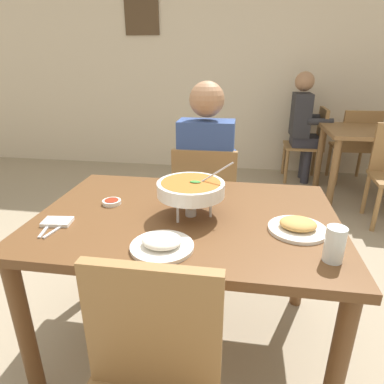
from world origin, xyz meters
The scene contains 18 objects.
ground_plane centered at (0.00, 0.00, 0.00)m, with size 16.00×16.00×0.00m, color gray.
cafe_rear_partition centered at (0.00, 3.24, 1.50)m, with size 10.00×0.10×3.00m, color beige.
picture_frame_hung centered at (-1.11, 3.18, 2.01)m, with size 0.44×0.03×0.56m, color #4C3823.
dining_table_main centered at (0.00, 0.00, 0.66)m, with size 1.36×0.94×0.77m.
chair_diner_main centered at (0.00, 0.76, 0.51)m, with size 0.44×0.44×0.90m.
diner_main centered at (0.00, 0.79, 0.75)m, with size 0.40×0.45×1.31m.
curry_bowl centered at (0.02, -0.01, 0.90)m, with size 0.33×0.30×0.26m.
rice_plate centered at (-0.04, -0.31, 0.79)m, with size 0.24×0.24×0.06m.
appetizer_plate centered at (0.48, -0.09, 0.79)m, with size 0.24×0.24×0.06m.
sauce_dish centered at (-0.38, 0.06, 0.78)m, with size 0.09×0.09×0.02m.
napkin_folded centered at (-0.54, -0.18, 0.77)m, with size 0.12×0.08×0.02m, color white.
fork_utensil centered at (-0.56, -0.23, 0.77)m, with size 0.01×0.17×0.01m, color silver.
spoon_utensil centered at (-0.51, -0.23, 0.77)m, with size 0.01×0.17×0.01m, color silver.
drink_glass centered at (0.57, -0.30, 0.82)m, with size 0.07×0.07×0.13m.
dining_table_far centered at (1.58, 2.27, 0.63)m, with size 1.00×0.80×0.77m.
chair_bg_middle centered at (1.07, 2.84, 0.51)m, with size 0.45×0.45×0.90m.
chair_bg_right centered at (1.57, 2.78, 0.51)m, with size 0.46×0.46×0.90m.
patron_bg_middle centered at (0.94, 2.81, 0.75)m, with size 0.45×0.40×1.31m.
Camera 1 is at (0.23, -1.36, 1.42)m, focal length 31.04 mm.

